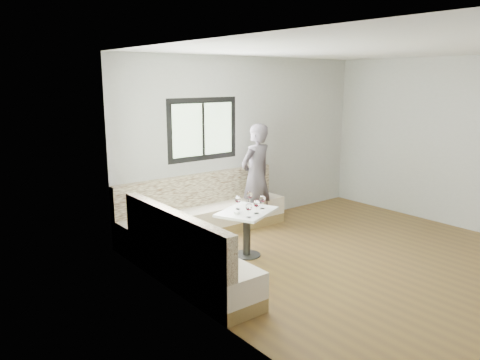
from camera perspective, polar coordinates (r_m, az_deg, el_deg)
name	(u,v)px	position (r m, az deg, el deg)	size (l,w,h in m)	color
room	(358,159)	(6.31, 14.18, 2.51)	(5.01, 5.01, 2.81)	brown
banquette	(198,231)	(6.68, -5.16, -6.17)	(2.90, 2.80, 0.95)	olive
table	(247,222)	(6.51, 0.83, -5.15)	(0.98, 0.89, 0.66)	black
person	(256,176)	(7.71, 1.97, 0.48)	(0.63, 0.41, 1.73)	#4E474F
olive_ramekin	(237,213)	(6.31, -0.39, -3.99)	(0.09, 0.09, 0.03)	white
wine_glass_a	(249,208)	(6.11, 1.08, -3.38)	(0.09, 0.09, 0.19)	white
wine_glass_b	(257,204)	(6.29, 2.04, -2.93)	(0.09, 0.09, 0.19)	white
wine_glass_c	(262,199)	(6.53, 2.75, -2.37)	(0.09, 0.09, 0.19)	white
wine_glass_d	(238,200)	(6.50, -0.25, -2.43)	(0.09, 0.09, 0.19)	white
wine_glass_e	(250,195)	(6.74, 1.19, -1.89)	(0.09, 0.09, 0.19)	white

